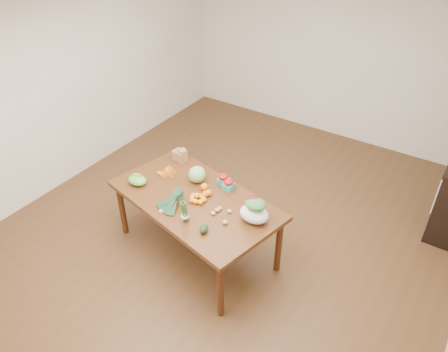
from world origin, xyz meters
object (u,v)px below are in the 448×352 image
Objects in this scene: asparagus_bundle at (185,211)px; salad_bag at (254,211)px; kale_bunch at (169,202)px; dining_table at (196,225)px; mandarin_cluster at (197,197)px; paper_bag at (180,155)px; cabbage at (197,174)px.

asparagus_bundle is 0.84× the size of salad_bag.
kale_bunch is 1.60× the size of asparagus_bundle.
dining_table is 0.85m from salad_bag.
salad_bag is (0.70, 0.03, 0.49)m from dining_table.
dining_table is at bearing 163.62° from mandarin_cluster.
kale_bunch reaches higher than dining_table.
paper_bag is 0.81m from mandarin_cluster.
paper_bag is at bearing 152.40° from dining_table.
salad_bag is at bearing 33.01° from kale_bunch.
dining_table is 0.55m from kale_bunch.
kale_bunch is at bearing -122.13° from mandarin_cluster.
mandarin_cluster is 0.31m from kale_bunch.
paper_bag is 0.83× the size of asparagus_bundle.
mandarin_cluster reaches higher than dining_table.
dining_table is 0.63m from asparagus_bundle.
salad_bag is (0.82, 0.31, 0.04)m from kale_bunch.
salad_bag is at bearing -14.67° from cabbage.
asparagus_bundle reaches higher than kale_bunch.
mandarin_cluster is (0.63, -0.51, -0.03)m from paper_bag.
salad_bag is (0.66, 0.04, 0.07)m from mandarin_cluster.
paper_bag is 0.50m from cabbage.
paper_bag is 0.69× the size of salad_bag.
salad_bag is at bearing 15.11° from dining_table.
kale_bunch is at bearing -159.47° from salad_bag.
cabbage is 0.47× the size of kale_bunch.
asparagus_bundle is at bearing -3.06° from kale_bunch.
asparagus_bundle is at bearing -49.22° from paper_bag.
dining_table is 7.26× the size of asparagus_bundle.
cabbage is at bearing -29.24° from paper_bag.
cabbage is 0.68m from asparagus_bundle.
kale_bunch is 0.88m from salad_bag.
cabbage is at bearing 105.86° from kale_bunch.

